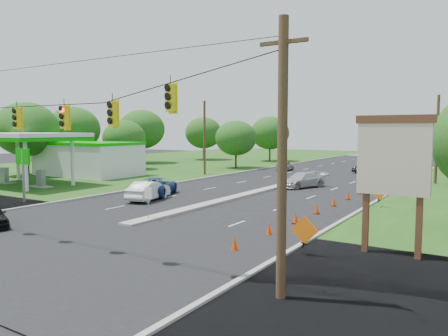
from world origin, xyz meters
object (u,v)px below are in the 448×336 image
Objects in this scene: gas_station at (78,155)px; pylon_sign at (402,165)px; blue_pickup at (156,186)px; white_sedan at (148,191)px.

pylon_sign is (37.95, -14.05, 1.42)m from gas_station.
pylon_sign is at bearing 136.10° from blue_pickup.
gas_station is 4.33× the size of white_sedan.
white_sedan is (-19.61, 5.69, -3.25)m from pylon_sign.
white_sedan is at bearing 163.82° from pylon_sign.
pylon_sign reaches higher than gas_station.
pylon_sign reaches higher than white_sedan.
gas_station is 40.50m from pylon_sign.
pylon_sign is 22.52m from blue_pickup.
blue_pickup is (-1.20, 2.29, 0.01)m from white_sedan.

